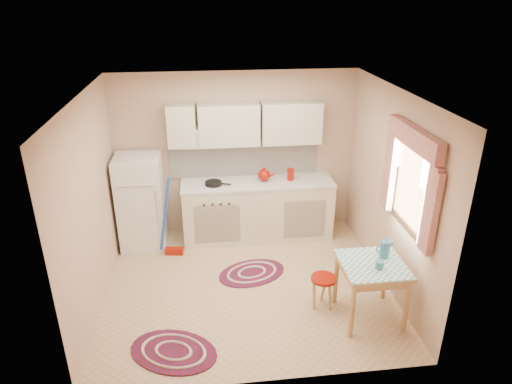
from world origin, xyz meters
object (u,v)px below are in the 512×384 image
at_px(table, 370,291).
at_px(stool, 323,292).
at_px(fridge, 141,202).
at_px(base_cabinets, 258,210).

relative_size(table, stool, 1.71).
distance_m(fridge, table, 3.44).
bearing_deg(table, stool, 154.00).
distance_m(base_cabinets, stool, 1.93).
bearing_deg(base_cabinets, stool, -72.93).
distance_m(fridge, base_cabinets, 1.74).
bearing_deg(table, base_cabinets, 116.91).
distance_m(base_cabinets, table, 2.32).
xyz_separation_m(fridge, table, (2.77, -2.02, -0.34)).
distance_m(table, stool, 0.56).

